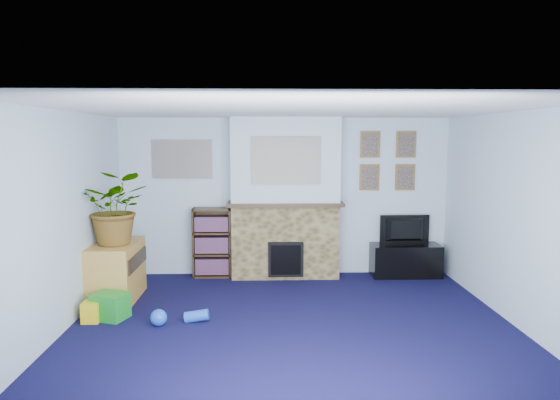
{
  "coord_description": "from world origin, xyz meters",
  "views": [
    {
      "loc": [
        -0.31,
        -5.34,
        2.11
      ],
      "look_at": [
        -0.12,
        0.81,
        1.33
      ],
      "focal_mm": 32.0,
      "sensor_mm": 36.0,
      "label": 1
    }
  ],
  "objects_px": {
    "tv_stand": "(405,261)",
    "television": "(406,230)",
    "bookshelf": "(212,244)",
    "sideboard": "(116,273)"
  },
  "relations": [
    {
      "from": "bookshelf",
      "to": "sideboard",
      "type": "xyz_separation_m",
      "value": [
        -1.14,
        -1.07,
        -0.15
      ]
    },
    {
      "from": "sideboard",
      "to": "television",
      "type": "bearing_deg",
      "value": 14.0
    },
    {
      "from": "tv_stand",
      "to": "television",
      "type": "height_order",
      "value": "television"
    },
    {
      "from": "television",
      "to": "bookshelf",
      "type": "xyz_separation_m",
      "value": [
        -2.94,
        0.06,
        -0.21
      ]
    },
    {
      "from": "tv_stand",
      "to": "sideboard",
      "type": "xyz_separation_m",
      "value": [
        -4.08,
        -1.0,
        0.12
      ]
    },
    {
      "from": "tv_stand",
      "to": "bookshelf",
      "type": "xyz_separation_m",
      "value": [
        -2.94,
        0.08,
        0.28
      ]
    },
    {
      "from": "bookshelf",
      "to": "tv_stand",
      "type": "bearing_deg",
      "value": -1.49
    },
    {
      "from": "bookshelf",
      "to": "sideboard",
      "type": "height_order",
      "value": "bookshelf"
    },
    {
      "from": "bookshelf",
      "to": "sideboard",
      "type": "relative_size",
      "value": 1.09
    },
    {
      "from": "tv_stand",
      "to": "television",
      "type": "distance_m",
      "value": 0.48
    }
  ]
}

